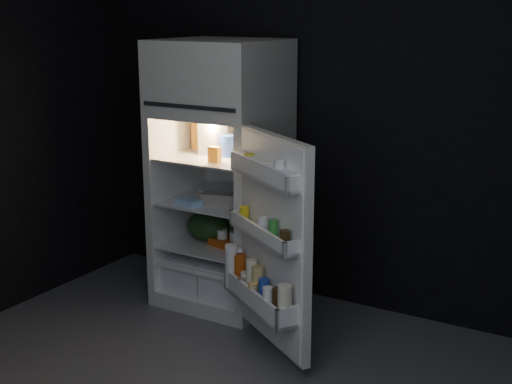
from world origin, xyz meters
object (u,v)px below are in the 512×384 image
Objects in this scene: refrigerator at (223,165)px; fridge_door at (269,246)px; milk_jug at (213,136)px; egg_carton at (223,199)px; yogurt_tray at (230,243)px.

fridge_door is (0.69, -0.58, -0.28)m from refrigerator.
milk_jug is 0.43m from egg_carton.
yogurt_tray is (0.18, -0.08, -0.69)m from milk_jug.
fridge_door is 0.76m from egg_carton.
yogurt_tray is at bearing 27.84° from egg_carton.
refrigerator is at bearing 20.05° from milk_jug.
milk_jug reaches higher than yogurt_tray.
yogurt_tray is at bearing 140.04° from fridge_door.
fridge_door is at bearing -28.51° from yogurt_tray.
fridge_door is at bearing -40.07° from refrigerator.
milk_jug is 0.84× the size of egg_carton.
milk_jug is at bearing 143.46° from fridge_door.
fridge_door is 0.79m from yogurt_tray.
milk_jug is at bearing 168.39° from yogurt_tray.
egg_carton is at bearing -34.51° from milk_jug.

